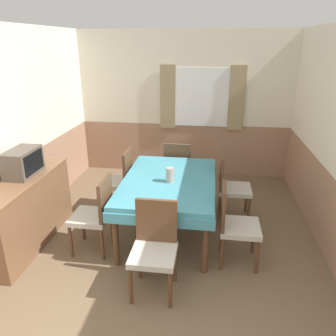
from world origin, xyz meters
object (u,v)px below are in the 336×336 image
object	(u,v)px
chair_right_near	(234,222)
chair_head_window	(178,168)
chair_head_near	(155,245)
chair_right_far	(230,185)
chair_left_far	(120,179)
vase	(170,175)
tv	(23,162)
chair_left_near	(96,212)
dining_table	(169,187)
sideboard	(26,211)

from	to	relation	value
chair_right_near	chair_head_window	world-z (taller)	same
chair_head_near	chair_right_far	distance (m)	1.77
chair_left_far	vase	xyz separation A→B (m)	(0.82, -0.59, 0.35)
tv	vase	bearing A→B (deg)	9.43
chair_left_far	tv	distance (m)	1.37
chair_left_near	vase	xyz separation A→B (m)	(0.82, 0.43, 0.35)
chair_right_far	chair_head_window	distance (m)	0.97
dining_table	chair_right_far	world-z (taller)	chair_right_far
vase	tv	bearing A→B (deg)	-170.57
chair_head_near	chair_head_window	world-z (taller)	same
dining_table	chair_left_far	world-z (taller)	chair_left_far
dining_table	chair_right_near	world-z (taller)	chair_right_near
chair_right_near	chair_left_far	world-z (taller)	same
chair_head_near	tv	distance (m)	1.92
chair_left_near	vase	distance (m)	0.99
chair_right_far	chair_left_far	size ratio (longest dim) A/B	1.00
chair_right_near	chair_head_window	distance (m)	1.77
chair_left_far	vase	bearing A→B (deg)	-125.86
chair_left_far	chair_left_near	bearing A→B (deg)	-180.00
chair_right_far	chair_left_near	bearing A→B (deg)	-57.26
chair_right_near	sideboard	size ratio (longest dim) A/B	0.59
chair_right_far	chair_right_near	bearing A→B (deg)	0.00
vase	dining_table	bearing A→B (deg)	105.24
chair_head_near	dining_table	bearing A→B (deg)	-90.00
dining_table	tv	xyz separation A→B (m)	(-1.71, -0.37, 0.38)
chair_right_near	vase	size ratio (longest dim) A/B	5.15
chair_head_near	chair_right_near	xyz separation A→B (m)	(0.80, 0.56, 0.00)
chair_right_near	chair_head_window	bearing A→B (deg)	-153.24
sideboard	tv	size ratio (longest dim) A/B	3.22
chair_left_far	tv	size ratio (longest dim) A/B	1.90
sideboard	chair_right_far	bearing A→B (deg)	21.82
chair_head_near	tv	size ratio (longest dim) A/B	1.90
chair_head_near	vase	size ratio (longest dim) A/B	5.15
chair_left_near	chair_head_window	bearing A→B (deg)	-26.76
chair_head_window	chair_right_near	bearing A→B (deg)	-63.24
dining_table	sideboard	size ratio (longest dim) A/B	1.08
chair_right_far	tv	bearing A→B (deg)	-70.67
vase	chair_head_window	bearing A→B (deg)	91.08
dining_table	chair_left_near	distance (m)	0.96
dining_table	tv	size ratio (longest dim) A/B	3.47
chair_head_near	tv	bearing A→B (deg)	-22.29
chair_left_far	tv	bearing A→B (deg)	133.92
chair_left_far	chair_head_window	bearing A→B (deg)	-55.12
chair_right_far	sideboard	distance (m)	2.70
chair_left_far	tv	world-z (taller)	tv
chair_left_near	sideboard	xyz separation A→B (m)	(-0.91, 0.02, -0.06)
chair_head_near	chair_head_window	distance (m)	2.14
chair_right_far	sideboard	xyz separation A→B (m)	(-2.50, -1.00, -0.06)
chair_right_near	vase	bearing A→B (deg)	-119.20
vase	sideboard	bearing A→B (deg)	-166.64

